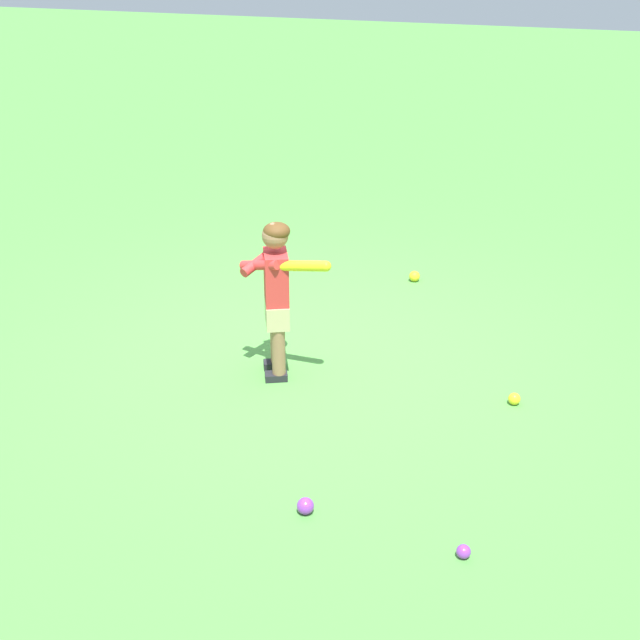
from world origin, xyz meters
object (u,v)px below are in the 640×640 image
(play_ball_behind_batter, at_px, (305,506))
(play_ball_near_batter, at_px, (514,399))
(play_ball_far_left, at_px, (464,551))
(child_batter, at_px, (277,286))
(play_ball_midfield, at_px, (414,276))

(play_ball_behind_batter, bearing_deg, play_ball_near_batter, 148.61)
(play_ball_far_left, bearing_deg, play_ball_behind_batter, -94.96)
(child_batter, relative_size, play_ball_near_batter, 13.73)
(play_ball_midfield, distance_m, play_ball_behind_batter, 3.23)
(child_batter, height_order, play_ball_midfield, child_batter)
(play_ball_midfield, relative_size, play_ball_behind_batter, 1.00)
(child_batter, xyz_separation_m, play_ball_behind_batter, (1.35, 0.68, -0.60))
(child_batter, relative_size, play_ball_far_left, 14.99)
(child_batter, distance_m, play_ball_far_left, 2.17)
(play_ball_behind_batter, bearing_deg, play_ball_far_left, 85.04)
(play_ball_near_batter, xyz_separation_m, play_ball_midfield, (-1.77, -1.06, 0.01))
(play_ball_far_left, xyz_separation_m, play_ball_midfield, (-3.30, -1.01, 0.01))
(play_ball_midfield, bearing_deg, child_batter, -14.99)
(play_ball_near_batter, height_order, play_ball_midfield, play_ball_midfield)
(play_ball_near_batter, distance_m, play_ball_midfield, 2.06)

